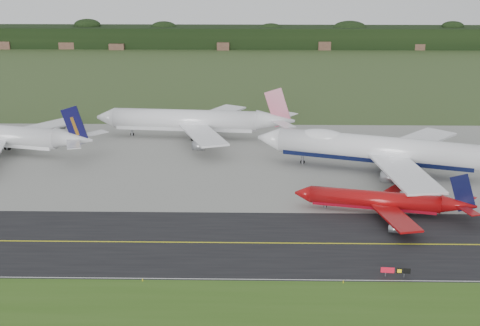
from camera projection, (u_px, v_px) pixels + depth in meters
name	position (u px, v px, depth m)	size (l,w,h in m)	color
ground	(294.00, 235.00, 137.21)	(600.00, 600.00, 0.00)	#374922
taxiway	(295.00, 243.00, 133.40)	(400.00, 32.00, 0.02)	black
apron	(283.00, 160.00, 185.74)	(400.00, 78.00, 0.01)	gray
taxiway_centreline	(295.00, 243.00, 133.39)	(400.00, 0.40, 0.00)	yellow
taxiway_edge_line	(300.00, 280.00, 118.64)	(400.00, 0.25, 0.00)	silver
horizon_treeline	(267.00, 38.00, 396.08)	(700.00, 25.00, 12.00)	black
jet_ba_747	(386.00, 150.00, 173.71)	(70.41, 56.87, 18.14)	white
jet_red_737	(384.00, 201.00, 147.55)	(39.35, 31.55, 10.70)	#940A0C
jet_star_tail	(195.00, 121.00, 206.05)	(62.10, 51.77, 16.37)	white
taxiway_sign	(395.00, 271.00, 119.39)	(5.23, 0.67, 1.75)	slate
edge_marker_left	(143.00, 280.00, 118.12)	(0.16, 0.16, 0.50)	yellow
edge_marker_center	(343.00, 282.00, 117.48)	(0.16, 0.16, 0.50)	yellow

